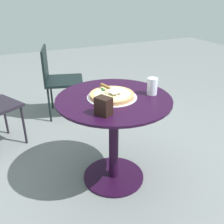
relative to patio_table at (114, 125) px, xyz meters
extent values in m
plane|color=slate|center=(0.00, 0.00, -0.51)|extent=(10.00, 10.00, 0.00)
cylinder|color=black|center=(0.00, 0.00, 0.22)|extent=(0.86, 0.86, 0.02)
cylinder|color=black|center=(0.00, 0.00, -0.14)|extent=(0.08, 0.08, 0.71)
cylinder|color=black|center=(0.00, 0.00, -0.50)|extent=(0.51, 0.51, 0.02)
cylinder|color=silver|center=(-0.01, 0.02, 0.23)|extent=(0.37, 0.37, 0.00)
cylinder|color=tan|center=(-0.01, 0.02, 0.25)|extent=(0.33, 0.33, 0.03)
cylinder|color=#F2E097|center=(-0.01, 0.02, 0.26)|extent=(0.28, 0.28, 0.00)
sphere|color=#336B2C|center=(0.03, 0.01, 0.27)|extent=(0.02, 0.02, 0.02)
sphere|color=#28681F|center=(-0.04, 0.12, 0.27)|extent=(0.02, 0.02, 0.02)
sphere|color=silver|center=(0.00, 0.08, 0.27)|extent=(0.02, 0.02, 0.02)
sphere|color=white|center=(0.01, 0.12, 0.27)|extent=(0.02, 0.02, 0.02)
sphere|color=white|center=(-0.04, 0.01, 0.27)|extent=(0.02, 0.02, 0.02)
sphere|color=#265E35|center=(-0.05, 0.09, 0.27)|extent=(0.02, 0.02, 0.02)
sphere|color=silver|center=(-0.08, -0.04, 0.27)|extent=(0.01, 0.01, 0.01)
sphere|color=silver|center=(0.04, -0.02, 0.27)|extent=(0.01, 0.01, 0.01)
sphere|color=#F1E1CC|center=(0.00, -0.05, 0.27)|extent=(0.02, 0.02, 0.02)
cube|color=silver|center=(0.00, 0.00, 0.28)|extent=(0.10, 0.12, 0.00)
cube|color=brown|center=(-0.02, 0.10, 0.29)|extent=(0.04, 0.11, 0.02)
cylinder|color=white|center=(0.30, -0.05, 0.29)|extent=(0.08, 0.08, 0.13)
cube|color=black|center=(-0.17, -0.22, 0.29)|extent=(0.11, 0.12, 0.12)
cylinder|color=black|center=(-0.77, 1.15, -0.30)|extent=(0.02, 0.02, 0.43)
cylinder|color=black|center=(-0.61, 0.86, -0.30)|extent=(0.02, 0.02, 0.43)
cube|color=black|center=(-0.03, 1.36, -0.07)|extent=(0.54, 0.54, 0.03)
cube|color=black|center=(-0.23, 1.42, 0.14)|extent=(0.14, 0.43, 0.39)
cylinder|color=black|center=(0.20, 1.49, -0.30)|extent=(0.02, 0.02, 0.43)
cylinder|color=black|center=(0.10, 1.13, -0.30)|extent=(0.02, 0.02, 0.43)
cylinder|color=black|center=(-0.17, 1.60, -0.30)|extent=(0.02, 0.02, 0.43)
cylinder|color=black|center=(-0.27, 1.23, -0.30)|extent=(0.02, 0.02, 0.43)
camera|label=1|loc=(-0.74, -1.60, 0.98)|focal=41.52mm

